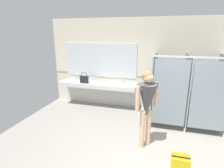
{
  "coord_description": "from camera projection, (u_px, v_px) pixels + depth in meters",
  "views": [
    {
      "loc": [
        0.06,
        -2.96,
        2.41
      ],
      "look_at": [
        -1.22,
        1.55,
        1.08
      ],
      "focal_mm": 28.91,
      "sensor_mm": 36.0,
      "label": 1
    }
  ],
  "objects": [
    {
      "name": "mirror_panel",
      "position": [
        100.0,
        60.0,
        6.06
      ],
      "size": [
        2.48,
        0.02,
        1.11
      ],
      "primitive_type": "cube",
      "color": "silver",
      "rests_on": "wall_back"
    },
    {
      "name": "wall_back_tile_band",
      "position": [
        160.0,
        78.0,
        5.68
      ],
      "size": [
        7.35,
        0.01,
        0.06
      ],
      "primitive_type": "cube",
      "color": "#9E937F",
      "rests_on": "wall_back"
    },
    {
      "name": "wall_back",
      "position": [
        160.0,
        65.0,
        5.63
      ],
      "size": [
        7.35,
        0.12,
        2.88
      ],
      "primitive_type": "cube",
      "color": "beige",
      "rests_on": "ground_plane"
    },
    {
      "name": "vanity_counter",
      "position": [
        99.0,
        88.0,
        6.11
      ],
      "size": [
        2.58,
        0.58,
        0.94
      ],
      "color": "silver",
      "rests_on": "ground_plane"
    },
    {
      "name": "handbag",
      "position": [
        84.0,
        79.0,
        5.92
      ],
      "size": [
        0.26,
        0.11,
        0.37
      ],
      "color": "black",
      "rests_on": "vanity_counter"
    },
    {
      "name": "person_standing",
      "position": [
        147.0,
        100.0,
        3.73
      ],
      "size": [
        0.56,
        0.56,
        1.69
      ],
      "color": "#DBAD89",
      "rests_on": "ground_plane"
    },
    {
      "name": "soap_dispenser",
      "position": [
        92.0,
        78.0,
        6.18
      ],
      "size": [
        0.07,
        0.07,
        0.2
      ],
      "color": "white",
      "rests_on": "vanity_counter"
    },
    {
      "name": "paper_cup",
      "position": [
        114.0,
        83.0,
        5.71
      ],
      "size": [
        0.07,
        0.07,
        0.1
      ],
      "primitive_type": "cylinder",
      "color": "white",
      "rests_on": "vanity_counter"
    },
    {
      "name": "bathroom_stalls",
      "position": [
        187.0,
        89.0,
        4.69
      ],
      "size": [
        1.82,
        1.36,
        1.91
      ],
      "color": "gray",
      "rests_on": "ground_plane"
    },
    {
      "name": "ground_plane",
      "position": [
        151.0,
        167.0,
        3.43
      ],
      "size": [
        7.35,
        6.13,
        0.1
      ],
      "primitive_type": "cube",
      "color": "gray"
    }
  ]
}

